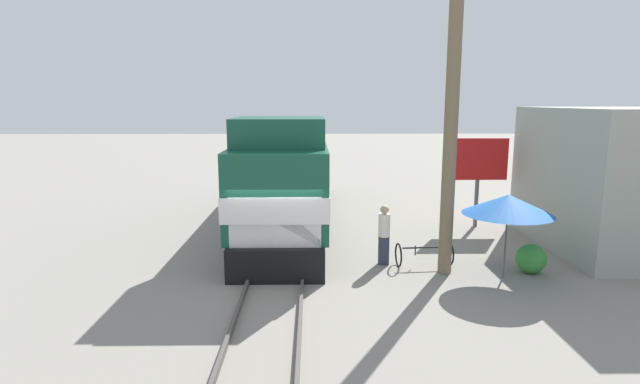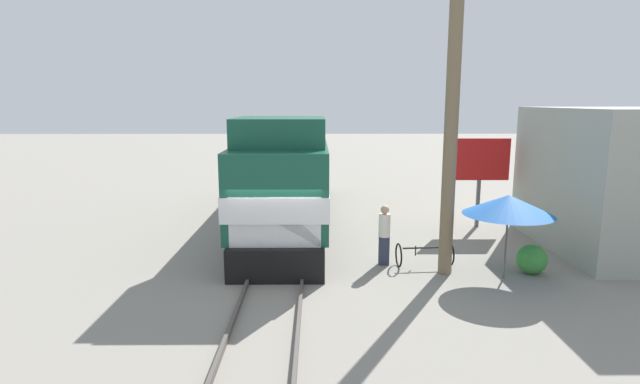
{
  "view_description": "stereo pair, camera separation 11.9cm",
  "coord_description": "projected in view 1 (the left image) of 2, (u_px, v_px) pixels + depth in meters",
  "views": [
    {
      "loc": [
        0.98,
        -13.71,
        4.77
      ],
      "look_at": [
        1.2,
        -0.22,
        2.3
      ],
      "focal_mm": 28.0,
      "sensor_mm": 36.0,
      "label": 1
    },
    {
      "loc": [
        1.1,
        -13.71,
        4.77
      ],
      "look_at": [
        1.2,
        -0.22,
        2.3
      ],
      "focal_mm": 28.0,
      "sensor_mm": 36.0,
      "label": 2
    }
  ],
  "objects": [
    {
      "name": "shrub_cluster",
      "position": [
        531.0,
        259.0,
        13.96
      ],
      "size": [
        0.83,
        0.83,
        0.83
      ],
      "primitive_type": "sphere",
      "color": "#388C38",
      "rests_on": "ground_plane"
    },
    {
      "name": "utility_pole",
      "position": [
        452.0,
        106.0,
        13.23
      ],
      "size": [
        1.8,
        0.37,
        9.15
      ],
      "color": "#726047",
      "rests_on": "ground_plane"
    },
    {
      "name": "billboard_sign",
      "position": [
        478.0,
        163.0,
        18.86
      ],
      "size": [
        2.22,
        0.12,
        3.39
      ],
      "color": "#595959",
      "rests_on": "ground_plane"
    },
    {
      "name": "ground_plane",
      "position": [
        278.0,
        269.0,
        14.33
      ],
      "size": [
        120.0,
        120.0,
        0.0
      ],
      "primitive_type": "plane",
      "color": "gray"
    },
    {
      "name": "rail_far",
      "position": [
        303.0,
        267.0,
        14.32
      ],
      "size": [
        0.08,
        30.25,
        0.15
      ],
      "primitive_type": "cube",
      "color": "#4C4742",
      "rests_on": "ground_plane"
    },
    {
      "name": "rail_near",
      "position": [
        253.0,
        267.0,
        14.3
      ],
      "size": [
        0.08,
        30.25,
        0.15
      ],
      "primitive_type": "cube",
      "color": "#4C4742",
      "rests_on": "ground_plane"
    },
    {
      "name": "person_bystander",
      "position": [
        384.0,
        232.0,
        14.6
      ],
      "size": [
        0.34,
        0.34,
        1.79
      ],
      "color": "#2D3347",
      "rests_on": "ground_plane"
    },
    {
      "name": "locomotive",
      "position": [
        287.0,
        178.0,
        19.14
      ],
      "size": [
        2.91,
        13.68,
        4.28
      ],
      "color": "black",
      "rests_on": "ground_plane"
    },
    {
      "name": "bicycle",
      "position": [
        424.0,
        254.0,
        14.58
      ],
      "size": [
        1.63,
        0.83,
        0.7
      ],
      "rotation": [
        0.0,
        0.0,
        -1.49
      ],
      "color": "black",
      "rests_on": "ground_plane"
    },
    {
      "name": "vendor_umbrella",
      "position": [
        508.0,
        205.0,
        13.29
      ],
      "size": [
        2.4,
        2.4,
        2.32
      ],
      "color": "#4C4C4C",
      "rests_on": "ground_plane"
    }
  ]
}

